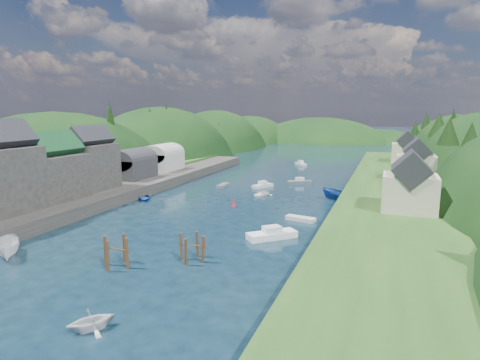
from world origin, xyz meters
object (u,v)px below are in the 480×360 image
at_px(piling_cluster_far, 192,250).
at_px(channel_buoy_near, 204,242).
at_px(channel_buoy_far, 234,203).
at_px(piling_cluster_near, 116,254).

bearing_deg(piling_cluster_far, channel_buoy_near, 100.40).
relative_size(piling_cluster_far, channel_buoy_near, 3.24).
xyz_separation_m(channel_buoy_near, channel_buoy_far, (-4.18, 20.27, 0.00)).
bearing_deg(channel_buoy_near, piling_cluster_near, -123.08).
relative_size(piling_cluster_near, piling_cluster_far, 1.08).
height_order(piling_cluster_near, channel_buoy_far, piling_cluster_near).
bearing_deg(piling_cluster_near, piling_cluster_far, 32.55).
bearing_deg(piling_cluster_far, piling_cluster_near, -147.45).
bearing_deg(channel_buoy_far, piling_cluster_near, -93.13).
bearing_deg(channel_buoy_far, channel_buoy_near, -78.35).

